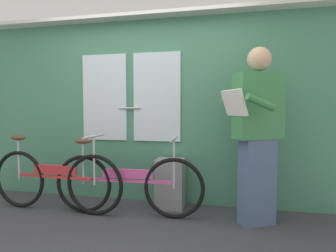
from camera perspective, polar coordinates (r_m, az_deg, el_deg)
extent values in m
cube|color=#38383D|center=(2.80, -12.14, -21.98)|extent=(5.61, 4.07, 0.04)
cube|color=#427F60|center=(3.69, -4.28, 2.84)|extent=(4.61, 0.08, 2.28)
cube|color=silver|center=(3.84, -12.42, 5.52)|extent=(0.60, 0.02, 1.10)
cube|color=silver|center=(3.60, -2.23, 5.74)|extent=(0.60, 0.02, 1.10)
cylinder|color=#B2B2B7|center=(3.69, -7.58, 3.53)|extent=(0.28, 0.02, 0.02)
cube|color=silver|center=(3.76, -4.84, 20.80)|extent=(4.61, 0.28, 0.04)
torus|color=black|center=(3.15, 1.20, -12.20)|extent=(0.66, 0.08, 0.66)
torus|color=black|center=(3.46, -16.35, -10.94)|extent=(0.66, 0.08, 0.66)
cube|color=#D14C93|center=(3.25, -8.01, -10.65)|extent=(0.98, 0.08, 0.03)
cube|color=#D14C93|center=(3.24, -8.03, -9.30)|extent=(0.57, 0.06, 0.10)
cylinder|color=#B7B7BC|center=(3.41, -16.42, -6.96)|extent=(0.02, 0.02, 0.49)
ellipsoid|color=brown|center=(3.37, -16.49, -2.87)|extent=(0.20, 0.10, 0.06)
cylinder|color=#B7B7BC|center=(3.09, 1.20, -7.48)|extent=(0.02, 0.02, 0.53)
cylinder|color=#B7B7BC|center=(3.05, 1.21, -2.62)|extent=(0.05, 0.44, 0.02)
torus|color=black|center=(3.35, -14.32, -11.20)|extent=(0.68, 0.07, 0.68)
torus|color=black|center=(3.92, -27.31, -9.32)|extent=(0.68, 0.07, 0.68)
cube|color=red|center=(3.60, -21.37, -9.32)|extent=(0.95, 0.07, 0.03)
cube|color=red|center=(3.58, -21.40, -8.02)|extent=(0.55, 0.05, 0.10)
cylinder|color=#B7B7BC|center=(3.87, -27.41, -5.72)|extent=(0.02, 0.02, 0.50)
ellipsoid|color=brown|center=(3.84, -27.51, -2.05)|extent=(0.20, 0.10, 0.06)
cylinder|color=#B7B7BC|center=(3.29, -14.39, -6.66)|extent=(0.02, 0.02, 0.54)
cylinder|color=#B7B7BC|center=(3.25, -14.46, -1.99)|extent=(0.04, 0.44, 0.02)
cube|color=slate|center=(3.12, 17.18, -10.48)|extent=(0.39, 0.33, 0.88)
cube|color=#387F47|center=(3.03, 17.44, 3.76)|extent=(0.53, 0.43, 0.66)
sphere|color=tan|center=(3.07, 17.60, 12.51)|extent=(0.24, 0.24, 0.24)
cube|color=silver|center=(2.87, 12.91, 4.51)|extent=(0.27, 0.35, 0.26)
cylinder|color=#387F47|center=(2.77, 17.79, 4.47)|extent=(0.30, 0.22, 0.17)
cylinder|color=#387F47|center=(3.14, 12.99, 4.41)|extent=(0.30, 0.22, 0.17)
cube|color=gray|center=(3.50, 0.48, -11.25)|extent=(0.33, 0.28, 0.58)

